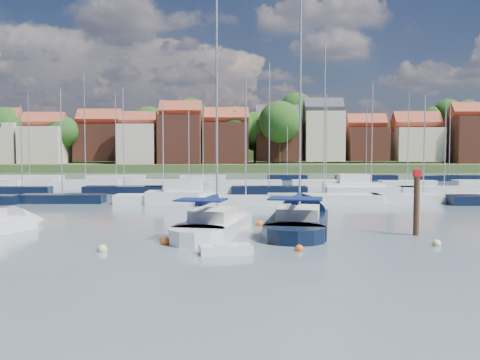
{
  "coord_description": "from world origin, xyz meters",
  "views": [
    {
      "loc": [
        0.14,
        -30.91,
        5.3
      ],
      "look_at": [
        0.1,
        14.0,
        2.61
      ],
      "focal_mm": 40.0,
      "sensor_mm": 36.0,
      "label": 1
    }
  ],
  "objects": [
    {
      "name": "tender",
      "position": [
        -0.62,
        -4.35,
        0.22
      ],
      "size": [
        2.81,
        1.74,
        0.56
      ],
      "rotation": [
        0.0,
        0.0,
        0.21
      ],
      "color": "silver",
      "rests_on": "ground"
    },
    {
      "name": "sailboat_centre",
      "position": [
        -1.13,
        3.85,
        0.35
      ],
      "size": [
        5.78,
        12.61,
        16.55
      ],
      "rotation": [
        0.0,
        0.0,
        1.35
      ],
      "color": "silver",
      "rests_on": "ground"
    },
    {
      "name": "sailboat_navy",
      "position": [
        4.28,
        5.55,
        0.34
      ],
      "size": [
        5.98,
        14.3,
        19.11
      ],
      "rotation": [
        0.0,
        0.0,
        1.4
      ],
      "color": "black",
      "rests_on": "ground"
    },
    {
      "name": "ground",
      "position": [
        0.0,
        40.0,
        0.0
      ],
      "size": [
        260.0,
        260.0,
        0.0
      ],
      "primitive_type": "plane",
      "color": "#485962",
      "rests_on": "ground"
    },
    {
      "name": "buoy_c",
      "position": [
        -4.0,
        -1.78,
        0.0
      ],
      "size": [
        0.53,
        0.53,
        0.53
      ],
      "primitive_type": "sphere",
      "color": "#D85914",
      "rests_on": "ground"
    },
    {
      "name": "buoy_e",
      "position": [
        1.48,
        5.51,
        0.0
      ],
      "size": [
        0.53,
        0.53,
        0.53
      ],
      "primitive_type": "sphere",
      "color": "#D85914",
      "rests_on": "ground"
    },
    {
      "name": "buoy_d",
      "position": [
        3.17,
        -3.62,
        0.0
      ],
      "size": [
        0.45,
        0.45,
        0.45
      ],
      "primitive_type": "sphere",
      "color": "#D85914",
      "rests_on": "ground"
    },
    {
      "name": "timber_piling",
      "position": [
        10.82,
        1.31,
        0.99
      ],
      "size": [
        0.4,
        0.4,
        6.25
      ],
      "color": "#4C331E",
      "rests_on": "ground"
    },
    {
      "name": "buoy_f",
      "position": [
        10.8,
        -2.19,
        0.0
      ],
      "size": [
        0.48,
        0.48,
        0.48
      ],
      "primitive_type": "sphere",
      "color": "beige",
      "rests_on": "ground"
    },
    {
      "name": "far_shore_town",
      "position": [
        2.23,
        132.67,
        4.61
      ],
      "size": [
        212.46,
        90.0,
        22.27
      ],
      "color": "#445329",
      "rests_on": "ground"
    },
    {
      "name": "buoy_b",
      "position": [
        -6.96,
        -3.76,
        0.0
      ],
      "size": [
        0.52,
        0.52,
        0.52
      ],
      "primitive_type": "sphere",
      "color": "beige",
      "rests_on": "ground"
    },
    {
      "name": "marina_field",
      "position": [
        1.91,
        35.15,
        0.43
      ],
      "size": [
        79.62,
        41.41,
        15.93
      ],
      "color": "silver",
      "rests_on": "ground"
    }
  ]
}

